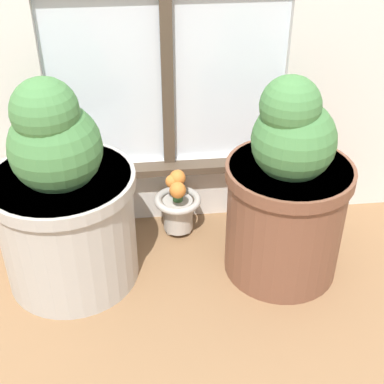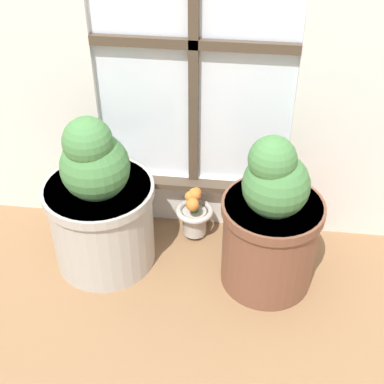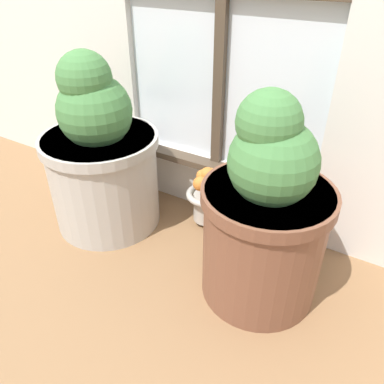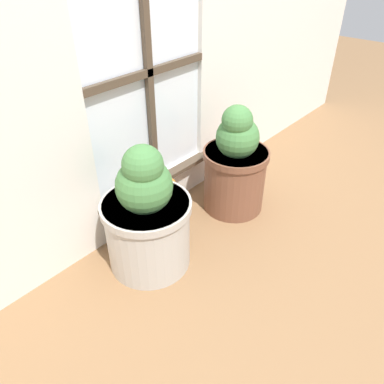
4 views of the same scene
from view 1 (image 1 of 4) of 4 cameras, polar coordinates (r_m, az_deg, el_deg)
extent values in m
plane|color=olive|center=(1.51, -0.66, -14.35)|extent=(10.00, 10.00, 0.00)
cube|color=silver|center=(1.86, -2.36, 0.63)|extent=(0.74, 0.05, 0.22)
cube|color=#4C3D2D|center=(1.77, -2.33, 2.52)|extent=(0.80, 0.06, 0.02)
cylinder|color=#B7B2A8|center=(1.60, -13.05, -3.71)|extent=(0.39, 0.39, 0.36)
cylinder|color=#B7B2A8|center=(1.51, -13.81, 1.11)|extent=(0.41, 0.41, 0.04)
cylinder|color=#38281E|center=(1.50, -13.87, 1.52)|extent=(0.36, 0.36, 0.01)
sphere|color=#477F42|center=(1.46, -14.36, 4.59)|extent=(0.25, 0.25, 0.25)
sphere|color=#477F42|center=(1.40, -15.44, 8.30)|extent=(0.17, 0.17, 0.17)
ellipsoid|color=#477F42|center=(1.53, -14.71, 5.45)|extent=(0.12, 0.06, 0.14)
cylinder|color=brown|center=(1.61, 9.82, -2.87)|extent=(0.34, 0.34, 0.36)
cylinder|color=brown|center=(1.52, 10.41, 2.11)|extent=(0.36, 0.36, 0.04)
cylinder|color=#38281E|center=(1.51, 10.46, 2.53)|extent=(0.31, 0.31, 0.01)
sphere|color=#477F42|center=(1.47, 10.80, 5.41)|extent=(0.23, 0.23, 0.23)
sphere|color=#477F42|center=(1.41, 10.46, 9.01)|extent=(0.16, 0.16, 0.16)
ellipsoid|color=#477F42|center=(1.42, 9.10, 4.09)|extent=(0.11, 0.12, 0.17)
sphere|color=#BCB7AD|center=(1.86, -1.57, -3.26)|extent=(0.02, 0.02, 0.02)
sphere|color=#BCB7AD|center=(1.81, -2.41, -4.35)|extent=(0.02, 0.02, 0.02)
sphere|color=#BCB7AD|center=(1.82, -0.43, -4.22)|extent=(0.02, 0.02, 0.02)
cylinder|color=#BCB7AD|center=(1.79, -1.50, -2.33)|extent=(0.10, 0.10, 0.11)
torus|color=#BCB7AD|center=(1.76, -1.52, -0.87)|extent=(0.15, 0.15, 0.02)
cylinder|color=#386633|center=(1.74, -1.54, -0.05)|extent=(0.03, 0.03, 0.06)
sphere|color=orange|center=(1.71, -1.57, 1.50)|extent=(0.05, 0.05, 0.05)
sphere|color=orange|center=(1.73, -1.50, 1.65)|extent=(0.05, 0.05, 0.05)
sphere|color=orange|center=(1.71, -2.23, 1.14)|extent=(0.04, 0.04, 0.04)
sphere|color=orange|center=(1.68, -1.54, 0.20)|extent=(0.05, 0.05, 0.05)
camera|label=2|loc=(0.55, 139.27, 23.81)|focal=50.00mm
camera|label=3|loc=(0.82, 48.72, 5.32)|focal=35.00mm
camera|label=4|loc=(1.13, -90.91, 12.07)|focal=35.00mm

